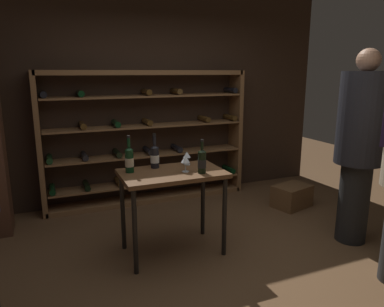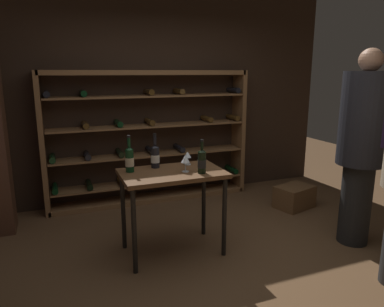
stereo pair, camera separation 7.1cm
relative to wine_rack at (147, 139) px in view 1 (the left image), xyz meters
The scene contains 11 objects.
ground_plane 2.10m from the wine_rack, 84.94° to the right, with size 10.22×10.22×0.00m, color brown.
back_wall 0.63m from the wine_rack, 51.29° to the left, with size 5.14×0.10×2.88m, color #332319.
wine_rack is the anchor object (origin of this frame).
tasting_table 1.53m from the wine_rack, 96.69° to the right, with size 0.97×0.60×0.83m.
person_bystander_red_print 2.59m from the wine_rack, 50.47° to the right, with size 0.47×0.47×1.97m.
wine_crate 2.07m from the wine_rack, 29.84° to the right, with size 0.48×0.34×0.29m, color brown.
wine_bottle_gold_foil 1.67m from the wine_rack, 87.90° to the right, with size 0.08×0.08×0.32m.
wine_bottle_black_capsule 1.35m from the wine_rack, 102.30° to the right, with size 0.09×0.09×0.34m.
wine_bottle_amber_reserve 1.49m from the wine_rack, 111.82° to the right, with size 0.08×0.08×0.35m.
wine_glass_stemmed_center 1.33m from the wine_rack, 87.91° to the right, with size 0.08×0.08×0.13m.
wine_glass_stemmed_right 1.57m from the wine_rack, 92.32° to the right, with size 0.08×0.08×0.16m.
Camera 1 is at (-1.43, -2.68, 1.75)m, focal length 33.44 mm.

